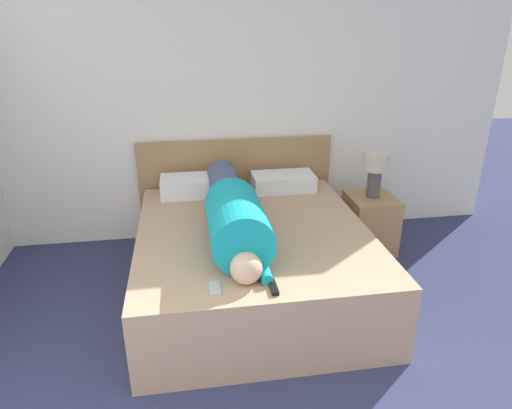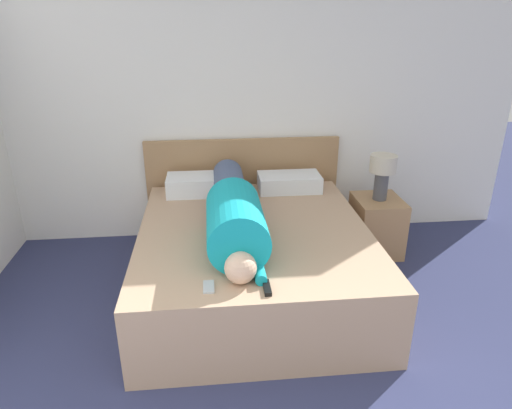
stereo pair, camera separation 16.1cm
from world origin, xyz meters
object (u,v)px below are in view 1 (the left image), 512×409
cell_phone (215,288)px  bed (253,260)px  person_lying (233,212)px  table_lamp (375,169)px  nightstand (370,223)px  tv_remote (273,287)px  pillow_near_headboard (194,186)px  pillow_second (283,182)px

cell_phone → bed: bearing=66.0°
person_lying → cell_phone: 0.74m
bed → table_lamp: (1.15, 0.54, 0.50)m
cell_phone → person_lying: bearing=74.9°
table_lamp → person_lying: size_ratio=0.23×
nightstand → tv_remote: 1.80m
pillow_near_headboard → cell_phone: 1.53m
nightstand → person_lying: (-1.30, -0.60, 0.45)m
table_lamp → pillow_second: bearing=163.2°
cell_phone → nightstand: bearing=41.1°
bed → tv_remote: bearing=-90.5°
table_lamp → pillow_second: 0.81m
table_lamp → cell_phone: (-1.49, -1.30, -0.22)m
tv_remote → cell_phone: size_ratio=1.15×
bed → cell_phone: size_ratio=14.68×
bed → pillow_second: size_ratio=3.49×
nightstand → bed: bearing=-155.0°
nightstand → pillow_second: bearing=163.2°
nightstand → pillow_second: size_ratio=0.93×
bed → pillow_second: (0.39, 0.77, 0.34)m
pillow_near_headboard → cell_phone: bearing=-87.8°
cell_phone → table_lamp: bearing=41.1°
bed → person_lying: (-0.15, -0.06, 0.44)m
nightstand → table_lamp: table_lamp is taller
nightstand → pillow_near_headboard: bearing=171.6°
person_lying → pillow_second: size_ratio=3.14×
pillow_near_headboard → pillow_second: (0.79, -0.00, -0.01)m
pillow_second → tv_remote: 1.63m
nightstand → pillow_near_headboard: 1.61m
nightstand → tv_remote: tv_remote is taller
pillow_near_headboard → pillow_second: 0.79m
pillow_second → tv_remote: (-0.40, -1.58, -0.06)m
person_lying → pillow_near_headboard: person_lying is taller
tv_remote → cell_phone: tv_remote is taller
bed → cell_phone: bearing=-114.0°
pillow_near_headboard → bed: bearing=-62.6°
pillow_near_headboard → tv_remote: bearing=-76.1°
table_lamp → person_lying: (-1.30, -0.60, -0.06)m
nightstand → person_lying: person_lying is taller
person_lying → table_lamp: bearing=24.7°
pillow_near_headboard → cell_phone: size_ratio=4.43×
table_lamp → pillow_near_headboard: bearing=171.6°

